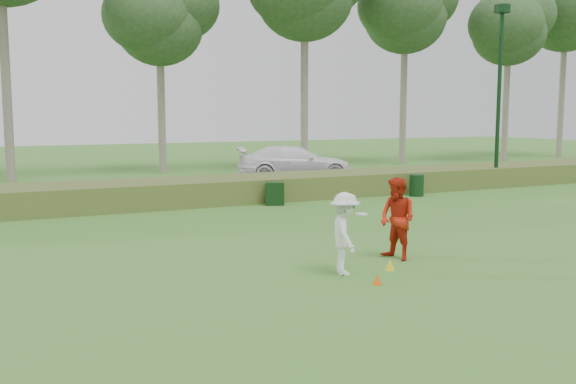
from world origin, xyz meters
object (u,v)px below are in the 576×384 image
player_red (397,219)px  cone_yellow (390,265)px  lamp_post (500,64)px  cone_orange (377,279)px  car_right (295,163)px  player_white (345,234)px  trash_bin (417,185)px  utility_cabinet (275,194)px

player_red → cone_yellow: player_red is taller
player_red → lamp_post: bearing=117.2°
cone_orange → lamp_post: bearing=39.5°
player_red → car_right: size_ratio=0.33×
lamp_post → cone_orange: 19.41m
player_red → cone_orange: bearing=-56.1°
player_white → cone_yellow: size_ratio=7.03×
lamp_post → cone_orange: bearing=-140.5°
cone_yellow → trash_bin: trash_bin is taller
player_red → trash_bin: player_red is taller
player_white → cone_orange: (0.16, -1.00, -0.76)m
lamp_post → player_white: bearing=-143.3°
player_red → utility_cabinet: (1.13, 9.28, -0.53)m
player_red → utility_cabinet: bearing=161.6°
lamp_post → player_white: lamp_post is taller
trash_bin → car_right: car_right is taller
cone_yellow → trash_bin: size_ratio=0.28×
utility_cabinet → cone_orange: bearing=-79.7°
lamp_post → player_red: bearing=-141.3°
cone_yellow → car_right: 18.71m
cone_orange → cone_yellow: 1.26m
player_white → cone_orange: bearing=-153.1°
cone_orange → utility_cabinet: size_ratio=0.26×
lamp_post → player_red: (-12.72, -10.17, -4.63)m
player_white → utility_cabinet: (2.94, 9.95, -0.45)m
trash_bin → utility_cabinet: bearing=178.6°
player_white → player_red: bearing=-51.8°
lamp_post → utility_cabinet: size_ratio=9.61×
player_red → trash_bin: 11.79m
cone_yellow → lamp_post: bearing=39.2°
cone_orange → car_right: (7.32, 18.43, 0.79)m
cone_orange → trash_bin: 14.12m
lamp_post → utility_cabinet: lamp_post is taller
utility_cabinet → car_right: bearing=83.4°
lamp_post → cone_orange: (-14.37, -11.84, -5.48)m
cone_yellow → car_right: size_ratio=0.04×
lamp_post → player_red: size_ratio=4.26×
car_right → cone_yellow: bearing=177.5°
cone_yellow → trash_bin: (8.19, 9.92, 0.32)m
cone_yellow → car_right: (6.41, 17.56, 0.78)m
cone_yellow → trash_bin: 12.87m
player_red → cone_orange: size_ratio=8.69×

